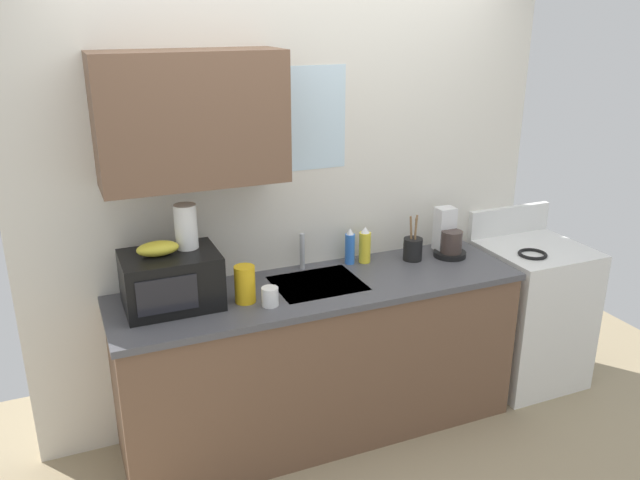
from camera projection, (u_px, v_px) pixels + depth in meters
name	position (u px, v px, depth m)	size (l,w,h in m)	color
kitchen_wall_assembly	(279.00, 189.00, 3.47)	(2.97, 0.42, 2.50)	silver
counter_unit	(320.00, 358.00, 3.55)	(2.20, 0.63, 0.90)	brown
sink_faucet	(302.00, 251.00, 3.57)	(0.03, 0.03, 0.21)	#B2B5BA
stove_range	(529.00, 312.00, 4.08)	(0.60, 0.60, 1.08)	white
microwave	(171.00, 280.00, 3.11)	(0.46, 0.35, 0.27)	black
banana_bunch	(158.00, 249.00, 3.04)	(0.20, 0.11, 0.07)	gold
paper_towel_roll	(186.00, 226.00, 3.11)	(0.11, 0.11, 0.22)	white
coffee_maker	(448.00, 238.00, 3.77)	(0.19, 0.21, 0.28)	black
dish_soap_bottle_blue	(350.00, 247.00, 3.65)	(0.06, 0.06, 0.21)	blue
dish_soap_bottle_yellow	(365.00, 246.00, 3.67)	(0.07, 0.07, 0.21)	yellow
cereal_canister	(245.00, 284.00, 3.17)	(0.10, 0.10, 0.19)	gold
mug_white	(270.00, 297.00, 3.14)	(0.08, 0.08, 0.10)	white
utensil_crock	(413.00, 248.00, 3.71)	(0.11, 0.11, 0.27)	black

